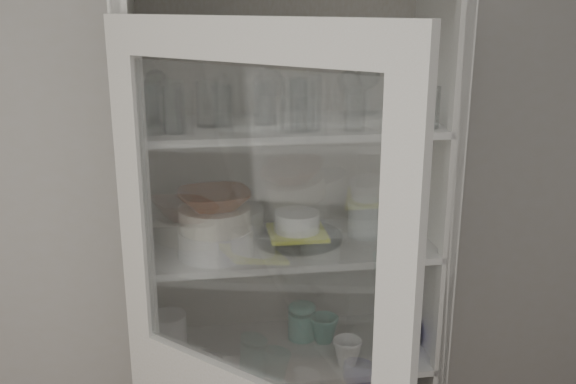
# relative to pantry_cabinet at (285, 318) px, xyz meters

# --- Properties ---
(wall_back) EXTENTS (3.60, 0.02, 2.60)m
(wall_back) POSITION_rel_pantry_cabinet_xyz_m (-0.20, 0.16, 0.36)
(wall_back) COLOR #A5A39A
(wall_back) RESTS_ON ground
(pantry_cabinet) EXTENTS (1.00, 0.45, 2.10)m
(pantry_cabinet) POSITION_rel_pantry_cabinet_xyz_m (0.00, 0.00, 0.00)
(pantry_cabinet) COLOR beige
(pantry_cabinet) RESTS_ON floor
(tumbler_0) EXTENTS (0.09, 0.09, 0.14)m
(tumbler_0) POSITION_rel_pantry_cabinet_xyz_m (-0.41, -0.18, 0.79)
(tumbler_0) COLOR silver
(tumbler_0) RESTS_ON shelf_glass
(tumbler_1) EXTENTS (0.08, 0.08, 0.15)m
(tumbler_1) POSITION_rel_pantry_cabinet_xyz_m (-0.36, -0.17, 0.80)
(tumbler_1) COLOR silver
(tumbler_1) RESTS_ON shelf_glass
(tumbler_2) EXTENTS (0.10, 0.10, 0.16)m
(tumbler_2) POSITION_rel_pantry_cabinet_xyz_m (-0.00, -0.21, 0.80)
(tumbler_2) COLOR silver
(tumbler_2) RESTS_ON shelf_glass
(tumbler_3) EXTENTS (0.08, 0.08, 0.15)m
(tumbler_3) POSITION_rel_pantry_cabinet_xyz_m (0.03, -0.19, 0.80)
(tumbler_3) COLOR silver
(tumbler_3) RESTS_ON shelf_glass
(tumbler_4) EXTENTS (0.08, 0.08, 0.16)m
(tumbler_4) POSITION_rel_pantry_cabinet_xyz_m (0.05, -0.18, 0.80)
(tumbler_4) COLOR silver
(tumbler_4) RESTS_ON shelf_glass
(tumbler_5) EXTENTS (0.08, 0.08, 0.13)m
(tumbler_5) POSITION_rel_pantry_cabinet_xyz_m (0.18, -0.22, 0.78)
(tumbler_5) COLOR silver
(tumbler_5) RESTS_ON shelf_glass
(tumbler_6) EXTENTS (0.08, 0.08, 0.13)m
(tumbler_6) POSITION_rel_pantry_cabinet_xyz_m (0.41, -0.21, 0.78)
(tumbler_6) COLOR silver
(tumbler_6) RESTS_ON shelf_glass
(tumbler_7) EXTENTS (0.08, 0.08, 0.14)m
(tumbler_7) POSITION_rel_pantry_cabinet_xyz_m (-0.25, -0.09, 0.79)
(tumbler_7) COLOR silver
(tumbler_7) RESTS_ON shelf_glass
(tumbler_8) EXTENTS (0.09, 0.09, 0.14)m
(tumbler_8) POSITION_rel_pantry_cabinet_xyz_m (-0.41, -0.04, 0.79)
(tumbler_8) COLOR silver
(tumbler_8) RESTS_ON shelf_glass
(tumbler_9) EXTENTS (0.08, 0.08, 0.13)m
(tumbler_9) POSITION_rel_pantry_cabinet_xyz_m (-0.21, -0.09, 0.78)
(tumbler_9) COLOR silver
(tumbler_9) RESTS_ON shelf_glass
(tumbler_10) EXTENTS (0.08, 0.08, 0.14)m
(tumbler_10) POSITION_rel_pantry_cabinet_xyz_m (-0.07, -0.08, 0.79)
(tumbler_10) COLOR silver
(tumbler_10) RESTS_ON shelf_glass
(goblet_0) EXTENTS (0.08, 0.08, 0.18)m
(goblet_0) POSITION_rel_pantry_cabinet_xyz_m (-0.41, 0.03, 0.81)
(goblet_0) COLOR silver
(goblet_0) RESTS_ON shelf_glass
(goblet_1) EXTENTS (0.08, 0.08, 0.18)m
(goblet_1) POSITION_rel_pantry_cabinet_xyz_m (-0.04, 0.04, 0.81)
(goblet_1) COLOR silver
(goblet_1) RESTS_ON shelf_glass
(goblet_2) EXTENTS (0.07, 0.07, 0.16)m
(goblet_2) POSITION_rel_pantry_cabinet_xyz_m (0.23, 0.06, 0.80)
(goblet_2) COLOR silver
(goblet_2) RESTS_ON shelf_glass
(goblet_3) EXTENTS (0.08, 0.08, 0.18)m
(goblet_3) POSITION_rel_pantry_cabinet_xyz_m (0.29, 0.06, 0.81)
(goblet_3) COLOR silver
(goblet_3) RESTS_ON shelf_glass
(plate_stack_front) EXTENTS (0.24, 0.24, 0.08)m
(plate_stack_front) POSITION_rel_pantry_cabinet_xyz_m (-0.24, -0.15, 0.36)
(plate_stack_front) COLOR white
(plate_stack_front) RESTS_ON shelf_plates
(plate_stack_back) EXTENTS (0.23, 0.23, 0.08)m
(plate_stack_back) POSITION_rel_pantry_cabinet_xyz_m (-0.19, 0.06, 0.36)
(plate_stack_back) COLOR white
(plate_stack_back) RESTS_ON shelf_plates
(cream_bowl) EXTENTS (0.27, 0.27, 0.07)m
(cream_bowl) POSITION_rel_pantry_cabinet_xyz_m (-0.24, -0.15, 0.44)
(cream_bowl) COLOR white
(cream_bowl) RESTS_ON plate_stack_front
(terracotta_bowl) EXTENTS (0.25, 0.25, 0.06)m
(terracotta_bowl) POSITION_rel_pantry_cabinet_xyz_m (-0.24, -0.15, 0.50)
(terracotta_bowl) COLOR brown
(terracotta_bowl) RESTS_ON cream_bowl
(glass_platter) EXTENTS (0.32, 0.32, 0.02)m
(glass_platter) POSITION_rel_pantry_cabinet_xyz_m (0.03, -0.06, 0.33)
(glass_platter) COLOR silver
(glass_platter) RESTS_ON shelf_plates
(yellow_trivet) EXTENTS (0.19, 0.19, 0.01)m
(yellow_trivet) POSITION_rel_pantry_cabinet_xyz_m (0.03, -0.06, 0.34)
(yellow_trivet) COLOR #FFF831
(yellow_trivet) RESTS_ON glass_platter
(white_ramekin) EXTENTS (0.17, 0.17, 0.07)m
(white_ramekin) POSITION_rel_pantry_cabinet_xyz_m (0.03, -0.06, 0.38)
(white_ramekin) COLOR white
(white_ramekin) RESTS_ON yellow_trivet
(grey_bowl_stack) EXTENTS (0.13, 0.13, 0.12)m
(grey_bowl_stack) POSITION_rel_pantry_cabinet_xyz_m (0.27, -0.05, 0.38)
(grey_bowl_stack) COLOR #B2BBBC
(grey_bowl_stack) RESTS_ON shelf_plates
(mug_blue) EXTENTS (0.13, 0.13, 0.09)m
(mug_blue) POSITION_rel_pantry_cabinet_xyz_m (0.41, -0.11, -0.04)
(mug_blue) COLOR #061083
(mug_blue) RESTS_ON shelf_mugs
(mug_teal) EXTENTS (0.12, 0.12, 0.10)m
(mug_teal) POSITION_rel_pantry_cabinet_xyz_m (0.13, -0.04, -0.03)
(mug_teal) COLOR #1C7A69
(mug_teal) RESTS_ON shelf_mugs
(mug_white) EXTENTS (0.12, 0.12, 0.09)m
(mug_white) POSITION_rel_pantry_cabinet_xyz_m (0.18, -0.20, -0.03)
(mug_white) COLOR white
(mug_white) RESTS_ON shelf_mugs
(teal_jar) EXTENTS (0.10, 0.10, 0.12)m
(teal_jar) POSITION_rel_pantry_cabinet_xyz_m (0.06, -0.01, -0.02)
(teal_jar) COLOR #1C7A69
(teal_jar) RESTS_ON shelf_mugs
(measuring_cups) EXTENTS (0.10, 0.10, 0.04)m
(measuring_cups) POSITION_rel_pantry_cabinet_xyz_m (-0.31, -0.15, -0.06)
(measuring_cups) COLOR #B3B3B6
(measuring_cups) RESTS_ON shelf_mugs
(white_canister) EXTENTS (0.15, 0.15, 0.15)m
(white_canister) POSITION_rel_pantry_cabinet_xyz_m (-0.41, -0.04, -0.01)
(white_canister) COLOR white
(white_canister) RESTS_ON shelf_mugs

